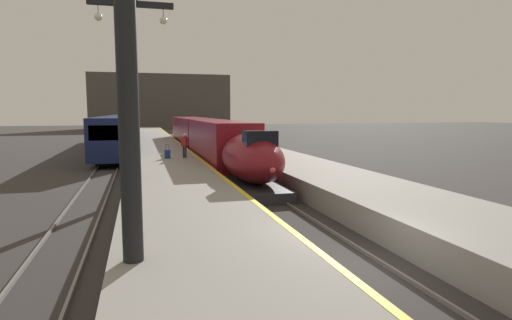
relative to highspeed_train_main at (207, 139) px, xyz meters
The scene contains 14 objects.
ground_plane 26.64m from the highspeed_train_main, 90.00° to the right, with size 260.00×260.00×0.00m, color #33302D.
platform_left 4.65m from the highspeed_train_main, 155.81° to the right, with size 4.80×110.00×1.05m, color gray.
platform_right 4.65m from the highspeed_train_main, 24.19° to the right, with size 4.80×110.00×1.05m, color gray.
platform_left_safety_stripe 2.68m from the highspeed_train_main, 134.22° to the right, with size 0.20×107.80×0.01m, color yellow.
rail_main_left 2.21m from the highspeed_train_main, 128.85° to the left, with size 0.08×110.00×0.12m, color slate.
rail_main_right 2.21m from the highspeed_train_main, 51.15° to the left, with size 0.08×110.00×0.12m, color slate.
rail_secondary_left 9.09m from the highspeed_train_main, behind, with size 0.08×110.00×0.12m, color slate.
rail_secondary_right 7.64m from the highspeed_train_main, behind, with size 0.08×110.00×0.12m, color slate.
highspeed_train_main is the anchor object (origin of this frame).
regional_train_adjacent 15.85m from the highspeed_train_main, 120.73° to the left, with size 2.85×36.60×3.80m.
station_column_mid 16.64m from the highspeed_train_main, 111.56° to the right, with size 4.00×0.68×8.61m.
passenger_near_edge 7.50m from the highspeed_train_main, 111.03° to the right, with size 0.46×0.41×1.69m.
rolling_suitcase 8.16m from the highspeed_train_main, 118.49° to the right, with size 0.40×0.22×0.98m.
terminus_back_wall 75.60m from the highspeed_train_main, 90.00° to the left, with size 36.00×2.00×14.00m, color #4C4742.
Camera 1 is at (-5.68, -9.94, 4.28)m, focal length 29.34 mm.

